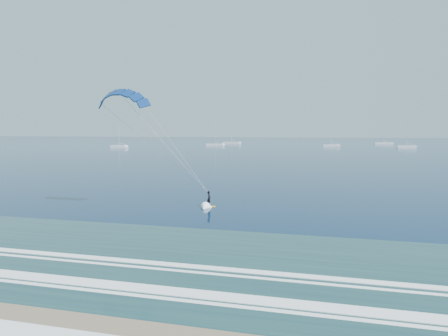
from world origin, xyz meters
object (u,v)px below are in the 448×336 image
sailboat_0 (119,146)px  sailboat_4 (384,143)px  kitesurfer_rig (164,144)px  sailboat_7 (406,147)px  sailboat_2 (232,143)px  sailboat_1 (215,145)px  sailboat_3 (331,146)px

sailboat_0 → sailboat_4: size_ratio=0.83×
kitesurfer_rig → sailboat_7: 174.22m
sailboat_0 → sailboat_2: bearing=57.3°
sailboat_0 → sailboat_4: 153.14m
sailboat_4 → sailboat_1: bearing=-153.1°
sailboat_2 → sailboat_7: sailboat_2 is taller
sailboat_0 → sailboat_2: size_ratio=0.80×
sailboat_0 → sailboat_3: 106.55m
kitesurfer_rig → sailboat_0: 157.23m
sailboat_0 → kitesurfer_rig: bearing=-59.4°
sailboat_2 → sailboat_3: sailboat_2 is taller
sailboat_0 → sailboat_7: size_ratio=0.90×
sailboat_0 → sailboat_7: sailboat_7 is taller
sailboat_3 → sailboat_4: size_ratio=0.80×
sailboat_0 → sailboat_7: 138.02m
sailboat_1 → sailboat_3: 60.90m
sailboat_1 → sailboat_3: sailboat_1 is taller
sailboat_4 → sailboat_0: bearing=-148.9°
sailboat_0 → sailboat_7: bearing=12.6°
sailboat_1 → sailboat_3: size_ratio=1.20×
sailboat_7 → sailboat_1: bearing=178.5°
kitesurfer_rig → sailboat_1: (-40.66, 167.75, -6.52)m
sailboat_0 → sailboat_3: size_ratio=1.04×
sailboat_1 → sailboat_2: (1.89, 31.67, 0.01)m
sailboat_1 → sailboat_4: sailboat_4 is taller
sailboat_2 → sailboat_4: 91.03m
sailboat_1 → sailboat_3: (60.79, 3.63, -0.01)m
sailboat_3 → sailboat_7: 35.01m
sailboat_1 → sailboat_7: (95.28, -2.44, 0.01)m
sailboat_2 → sailboat_4: bearing=9.4°
sailboat_0 → sailboat_2: (41.31, 64.27, 0.02)m
kitesurfer_rig → sailboat_3: kitesurfer_rig is taller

